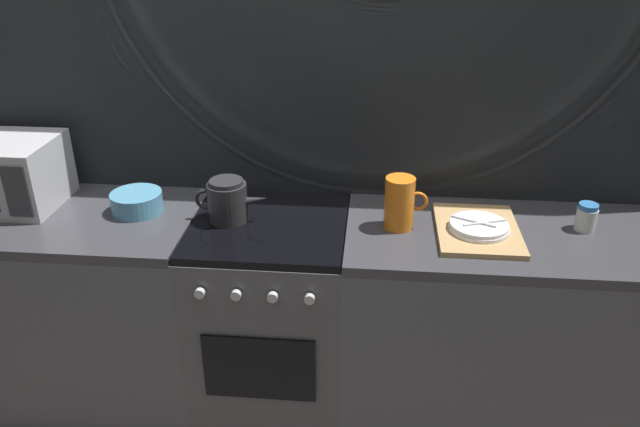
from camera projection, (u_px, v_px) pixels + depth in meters
ground_plane at (276, 402)px, 2.76m from camera, size 8.00×8.00×0.00m
back_wall at (279, 121)px, 2.52m from camera, size 3.60×0.05×2.40m
counter_left at (63, 308)px, 2.64m from camera, size 1.20×0.60×0.90m
stove_unit at (272, 320)px, 2.56m from camera, size 0.60×0.63×0.90m
counter_right at (494, 332)px, 2.49m from camera, size 1.20×0.60×0.90m
kettle at (228, 201)px, 2.35m from camera, size 0.28×0.15×0.17m
mixing_bowl at (137, 202)px, 2.44m from camera, size 0.20×0.20×0.08m
pitcher at (400, 203)px, 2.29m from camera, size 0.16×0.11×0.20m
dish_pile at (478, 229)px, 2.28m from camera, size 0.30×0.40×0.06m
spice_jar at (586, 217)px, 2.29m from camera, size 0.08×0.08×0.10m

